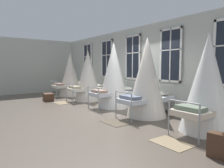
% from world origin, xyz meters
% --- Properties ---
extents(ground, '(26.59, 26.59, 0.00)m').
position_xyz_m(ground, '(0.00, 0.00, 0.00)').
color(ground, brown).
extents(back_wall_with_windows, '(14.29, 0.10, 3.22)m').
position_xyz_m(back_wall_with_windows, '(0.00, 1.43, 1.61)').
color(back_wall_with_windows, '#B2B7AD').
rests_on(back_wall_with_windows, ground).
extents(end_wall_left, '(0.10, 6.69, 3.22)m').
position_xyz_m(end_wall_left, '(-7.15, -1.46, 1.61)').
color(end_wall_left, '#B2B7AD').
rests_on(end_wall_left, ground).
extents(window_bank, '(10.65, 0.10, 2.84)m').
position_xyz_m(window_bank, '(0.00, 1.31, 1.08)').
color(window_bank, black).
rests_on(window_bank, ground).
extents(cot_first, '(1.28, 1.91, 2.34)m').
position_xyz_m(cot_first, '(-4.82, 0.21, 1.13)').
color(cot_first, '#9EA3A8').
rests_on(cot_first, ground).
extents(cot_second, '(1.28, 1.93, 2.36)m').
position_xyz_m(cot_second, '(-2.87, 0.23, 1.14)').
color(cot_second, '#9EA3A8').
rests_on(cot_second, ground).
extents(cot_third, '(1.28, 1.91, 2.57)m').
position_xyz_m(cot_third, '(-0.93, 0.28, 1.24)').
color(cot_third, '#9EA3A8').
rests_on(cot_third, ground).
extents(cot_fourth, '(1.28, 1.93, 2.52)m').
position_xyz_m(cot_fourth, '(0.93, 0.22, 1.22)').
color(cot_fourth, '#9EA3A8').
rests_on(cot_fourth, ground).
extents(cot_fifth, '(1.28, 1.91, 2.40)m').
position_xyz_m(cot_fifth, '(2.92, 0.25, 1.16)').
color(cot_fifth, '#9EA3A8').
rests_on(cot_fifth, ground).
extents(rug_first, '(0.80, 0.57, 0.01)m').
position_xyz_m(rug_first, '(-4.87, -1.07, 0.01)').
color(rug_first, brown).
rests_on(rug_first, ground).
extents(rug_second, '(0.80, 0.56, 0.01)m').
position_xyz_m(rug_second, '(-2.92, -1.07, 0.01)').
color(rug_second, '#8E7A5B').
rests_on(rug_second, ground).
extents(rug_fourth, '(0.80, 0.56, 0.01)m').
position_xyz_m(rug_fourth, '(0.97, -1.07, 0.01)').
color(rug_fourth, brown).
rests_on(rug_fourth, ground).
extents(rug_fifth, '(0.81, 0.57, 0.01)m').
position_xyz_m(rug_fifth, '(2.92, -1.07, 0.01)').
color(rug_fifth, '#8E7A5B').
rests_on(rug_fifth, ground).
extents(travel_trunk, '(0.69, 0.48, 0.34)m').
position_xyz_m(travel_trunk, '(-3.89, -1.35, 0.17)').
color(travel_trunk, '#472D1E').
rests_on(travel_trunk, ground).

